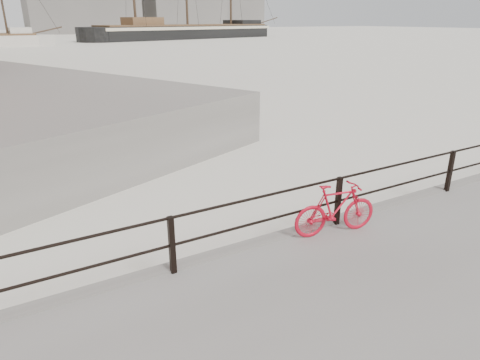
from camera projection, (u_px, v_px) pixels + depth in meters
ground at (438, 202)px, 10.51m from camera, size 400.00×400.00×0.00m
guardrail at (450, 171)px, 10.09m from camera, size 28.00×0.10×1.00m
bicycle at (336, 209)px, 8.06m from camera, size 1.71×0.58×1.02m
barque_black at (188, 39)px, 97.08m from camera, size 60.20×30.87×32.70m
industrial_west at (81, 2)px, 129.89m from camera, size 32.00×18.00×18.00m
industrial_east at (232, 11)px, 166.00m from camera, size 20.00×16.00×14.00m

